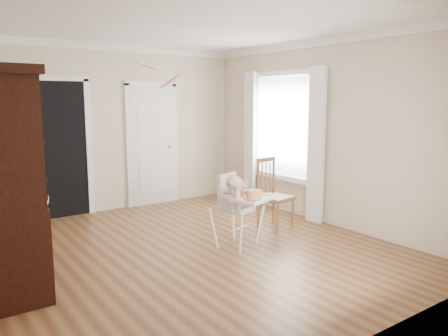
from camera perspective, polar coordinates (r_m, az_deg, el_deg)
floor at (r=5.45m, az=-4.19°, el=-10.61°), size 5.00×5.00×0.00m
ceiling at (r=5.21m, az=-4.55°, el=18.62°), size 5.00×5.00×0.00m
wall_back at (r=7.41m, az=-14.37°, el=5.00°), size 4.50×0.00×4.50m
wall_right at (r=6.60m, az=12.72°, el=4.62°), size 0.00×5.00×5.00m
crown_molding at (r=5.20m, az=-4.54°, el=17.97°), size 4.50×5.00×0.12m
doorway at (r=7.14m, az=-21.00°, el=2.61°), size 1.06×0.05×2.22m
closet_door at (r=7.69m, az=-9.33°, el=2.86°), size 0.96×0.09×2.13m
window_right at (r=7.11m, az=7.52°, el=4.54°), size 0.13×1.84×2.30m
high_chair at (r=5.38m, az=1.76°, el=-4.46°), size 0.71×0.80×0.93m
baby at (r=5.36m, az=1.57°, el=-3.13°), size 0.30×0.21×0.39m
cake at (r=5.19m, az=3.96°, el=-3.50°), size 0.25×0.25×0.11m
sippy_cup at (r=5.14m, az=1.71°, el=-3.36°), size 0.08×0.08×0.19m
china_cabinet at (r=4.56m, az=-26.54°, el=-1.68°), size 0.56×1.25×2.11m
dining_chair at (r=6.28m, az=6.53°, el=-3.59°), size 0.47×0.47×1.00m
streamer at (r=5.79m, az=-10.24°, el=13.08°), size 0.09×0.49×0.15m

